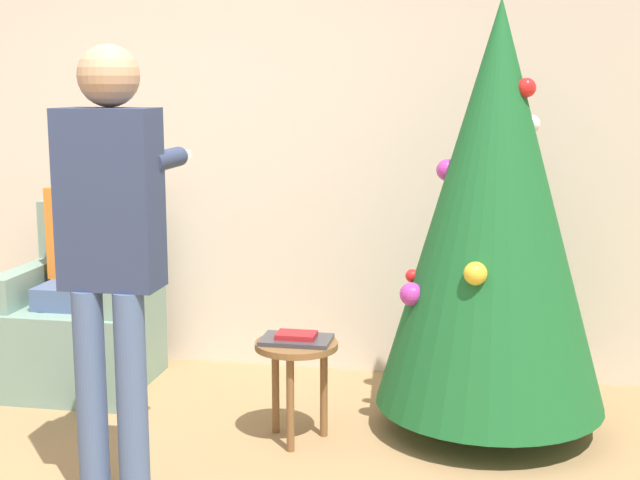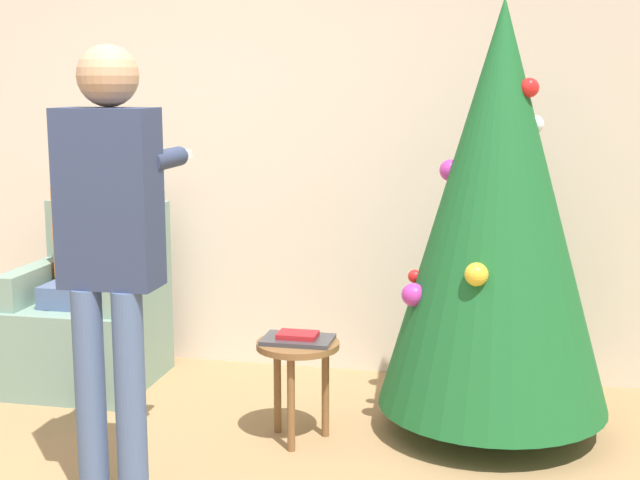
{
  "view_description": "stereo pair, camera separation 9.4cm",
  "coord_description": "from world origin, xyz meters",
  "px_view_note": "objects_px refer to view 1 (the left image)",
  "views": [
    {
      "loc": [
        1.29,
        -2.73,
        1.66
      ],
      "look_at": [
        0.6,
        0.9,
        1.0
      ],
      "focal_mm": 50.0,
      "sensor_mm": 36.0,
      "label": 1
    },
    {
      "loc": [
        1.38,
        -2.72,
        1.66
      ],
      "look_at": [
        0.6,
        0.9,
        1.0
      ],
      "focal_mm": 50.0,
      "sensor_mm": 36.0,
      "label": 2
    }
  ],
  "objects_px": {
    "side_stool": "(296,359)",
    "person_standing": "(111,235)",
    "christmas_tree": "(495,208)",
    "person_seated": "(79,257)",
    "armchair": "(84,323)"
  },
  "relations": [
    {
      "from": "side_stool",
      "to": "person_standing",
      "type": "bearing_deg",
      "value": -128.7
    },
    {
      "from": "christmas_tree",
      "to": "side_stool",
      "type": "bearing_deg",
      "value": -160.75
    },
    {
      "from": "side_stool",
      "to": "person_seated",
      "type": "bearing_deg",
      "value": 157.66
    },
    {
      "from": "person_seated",
      "to": "armchair",
      "type": "bearing_deg",
      "value": 90.0
    },
    {
      "from": "person_seated",
      "to": "person_standing",
      "type": "distance_m",
      "value": 1.51
    },
    {
      "from": "christmas_tree",
      "to": "person_seated",
      "type": "height_order",
      "value": "christmas_tree"
    },
    {
      "from": "armchair",
      "to": "person_seated",
      "type": "distance_m",
      "value": 0.38
    },
    {
      "from": "person_seated",
      "to": "person_standing",
      "type": "relative_size",
      "value": 0.72
    },
    {
      "from": "person_seated",
      "to": "side_stool",
      "type": "height_order",
      "value": "person_seated"
    },
    {
      "from": "christmas_tree",
      "to": "person_standing",
      "type": "bearing_deg",
      "value": -144.89
    },
    {
      "from": "armchair",
      "to": "person_standing",
      "type": "bearing_deg",
      "value": -59.64
    },
    {
      "from": "person_standing",
      "to": "christmas_tree",
      "type": "bearing_deg",
      "value": 35.11
    },
    {
      "from": "person_standing",
      "to": "side_stool",
      "type": "relative_size",
      "value": 3.78
    },
    {
      "from": "armchair",
      "to": "person_standing",
      "type": "xyz_separation_m",
      "value": [
        0.75,
        -1.28,
        0.74
      ]
    },
    {
      "from": "person_seated",
      "to": "side_stool",
      "type": "distance_m",
      "value": 1.47
    }
  ]
}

